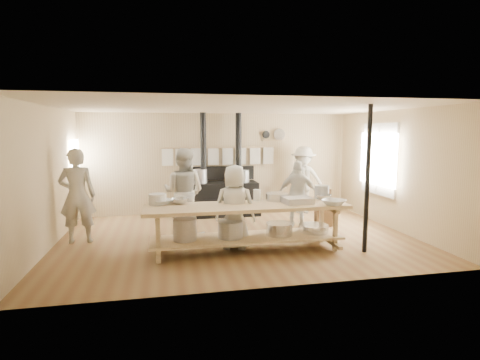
% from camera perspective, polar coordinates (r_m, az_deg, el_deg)
% --- Properties ---
extents(ground, '(7.00, 7.00, 0.00)m').
position_cam_1_polar(ground, '(7.68, -0.40, -8.73)').
color(ground, brown).
rests_on(ground, ground).
extents(room_shell, '(7.00, 7.00, 7.00)m').
position_cam_1_polar(room_shell, '(7.40, -0.41, 3.44)').
color(room_shell, tan).
rests_on(room_shell, ground).
extents(window_right, '(0.09, 1.50, 1.65)m').
position_cam_1_polar(window_right, '(9.26, 20.45, 3.01)').
color(window_right, beige).
rests_on(window_right, ground).
extents(left_opening, '(0.00, 0.90, 0.90)m').
position_cam_1_polar(left_opening, '(9.48, -23.87, 3.54)').
color(left_opening, white).
rests_on(left_opening, ground).
extents(stove, '(1.90, 0.75, 2.60)m').
position_cam_1_polar(stove, '(9.60, -2.85, -2.27)').
color(stove, black).
rests_on(stove, ground).
extents(towel_rail, '(3.00, 0.04, 0.47)m').
position_cam_1_polar(towel_rail, '(9.76, -3.10, 3.98)').
color(towel_rail, '#A2875D').
rests_on(towel_rail, ground).
extents(back_wall_shelf, '(0.63, 0.14, 0.32)m').
position_cam_1_polar(back_wall_shelf, '(10.10, 5.16, 6.64)').
color(back_wall_shelf, '#A2875D').
rests_on(back_wall_shelf, ground).
extents(prep_table, '(3.60, 0.90, 0.85)m').
position_cam_1_polar(prep_table, '(6.69, 1.00, -6.56)').
color(prep_table, '#A2875D').
rests_on(prep_table, ground).
extents(support_post, '(0.08, 0.08, 2.60)m').
position_cam_1_polar(support_post, '(6.88, 18.85, 0.03)').
color(support_post, black).
rests_on(support_post, ground).
extents(cook_far_left, '(0.69, 0.47, 1.83)m').
position_cam_1_polar(cook_far_left, '(7.80, -23.54, -2.22)').
color(cook_far_left, beige).
rests_on(cook_far_left, ground).
extents(cook_left, '(1.08, 0.99, 1.80)m').
position_cam_1_polar(cook_left, '(7.72, -8.55, -1.86)').
color(cook_left, beige).
rests_on(cook_left, ground).
extents(cook_center, '(0.87, 0.70, 1.55)m').
position_cam_1_polar(cook_center, '(6.80, -0.83, -4.15)').
color(cook_center, beige).
rests_on(cook_center, ground).
extents(cook_right, '(0.95, 0.67, 1.49)m').
position_cam_1_polar(cook_right, '(8.44, 8.82, -2.14)').
color(cook_right, beige).
rests_on(cook_right, ground).
extents(cook_by_window, '(1.30, 1.06, 1.75)m').
position_cam_1_polar(cook_by_window, '(9.93, 9.57, 0.03)').
color(cook_by_window, beige).
rests_on(cook_by_window, ground).
extents(chair, '(0.46, 0.46, 0.81)m').
position_cam_1_polar(chair, '(8.84, 12.64, -5.15)').
color(chair, '#4F391F').
rests_on(chair, ground).
extents(bowl_white_a, '(0.45, 0.45, 0.09)m').
position_cam_1_polar(bowl_white_a, '(6.79, -11.88, -3.30)').
color(bowl_white_a, white).
rests_on(bowl_white_a, prep_table).
extents(bowl_steel_a, '(0.45, 0.45, 0.10)m').
position_cam_1_polar(bowl_steel_a, '(6.79, -9.21, -3.18)').
color(bowl_steel_a, silver).
rests_on(bowl_steel_a, prep_table).
extents(bowl_white_b, '(0.56, 0.56, 0.10)m').
position_cam_1_polar(bowl_white_b, '(6.79, 14.11, -3.31)').
color(bowl_white_b, white).
rests_on(bowl_white_b, prep_table).
extents(bowl_steel_b, '(0.31, 0.31, 0.09)m').
position_cam_1_polar(bowl_steel_b, '(7.31, 12.65, -2.53)').
color(bowl_steel_b, silver).
rests_on(bowl_steel_b, prep_table).
extents(roasting_pan, '(0.54, 0.39, 0.11)m').
position_cam_1_polar(roasting_pan, '(6.80, 8.80, -3.10)').
color(roasting_pan, '#B2B2B7').
rests_on(roasting_pan, prep_table).
extents(mixing_bowl_large, '(0.54, 0.54, 0.14)m').
position_cam_1_polar(mixing_bowl_large, '(7.07, 5.70, -2.55)').
color(mixing_bowl_large, silver).
rests_on(mixing_bowl_large, prep_table).
extents(bucket_galv, '(0.33, 0.33, 0.25)m').
position_cam_1_polar(bucket_galv, '(7.39, 12.34, -1.78)').
color(bucket_galv, gray).
rests_on(bucket_galv, prep_table).
extents(deep_bowl_enamel, '(0.33, 0.33, 0.19)m').
position_cam_1_polar(deep_bowl_enamel, '(6.78, -12.45, -2.87)').
color(deep_bowl_enamel, white).
rests_on(deep_bowl_enamel, prep_table).
extents(pitcher, '(0.14, 0.14, 0.21)m').
position_cam_1_polar(pitcher, '(6.98, 2.60, -2.33)').
color(pitcher, white).
rests_on(pitcher, prep_table).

